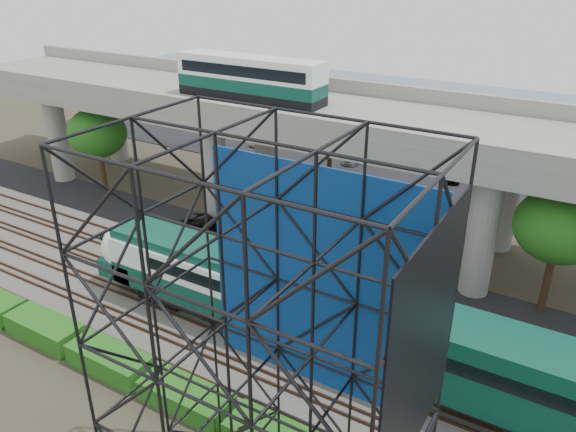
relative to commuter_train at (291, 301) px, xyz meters
The scene contains 13 objects.
ground 4.59m from the commuter_train, 145.95° to the right, with size 140.00×140.00×0.00m, color #474233.
ballast_bed 4.06m from the commuter_train, behind, with size 90.00×12.00×0.20m, color slate.
service_road 9.44m from the commuter_train, 109.20° to the left, with size 90.00×5.00×0.08m, color black.
parking_lot 32.26m from the commuter_train, 95.28° to the left, with size 90.00×18.00×0.08m, color black.
harbor_water 54.16m from the commuter_train, 93.14° to the left, with size 140.00×40.00×0.03m, color slate.
rail_tracks 3.94m from the commuter_train, behind, with size 90.00×9.52×0.16m.
commuter_train is the anchor object (origin of this frame).
overpass 15.41m from the commuter_train, 104.47° to the left, with size 80.00×12.00×12.40m.
scaffold_tower 12.10m from the commuter_train, 63.05° to the right, with size 9.36×6.36×15.00m.
hedge_strip 6.99m from the commuter_train, 107.22° to the right, with size 34.60×1.80×1.20m.
trees 16.31m from the commuter_train, 118.29° to the left, with size 40.94×16.94×7.69m.
suv 14.16m from the commuter_train, 145.90° to the left, with size 2.40×5.21×1.45m, color black.
parked_cars 32.03m from the commuter_train, 91.62° to the left, with size 37.91×9.47×1.32m.
Camera 1 is at (15.41, -19.15, 19.18)m, focal length 35.00 mm.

